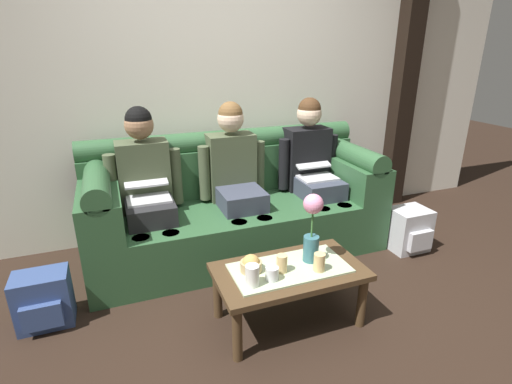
{
  "coord_description": "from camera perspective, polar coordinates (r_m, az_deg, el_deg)",
  "views": [
    {
      "loc": [
        -0.91,
        -1.68,
        1.63
      ],
      "look_at": [
        0.07,
        0.88,
        0.59
      ],
      "focal_mm": 27.4,
      "sensor_mm": 36.0,
      "label": 1
    }
  ],
  "objects": [
    {
      "name": "timber_pillar",
      "position": [
        4.32,
        20.99,
        16.99
      ],
      "size": [
        0.2,
        0.2,
        2.9
      ],
      "primitive_type": "cube",
      "color": "black",
      "rests_on": "ground_plane"
    },
    {
      "name": "backpack_left",
      "position": [
        2.79,
        -28.6,
        -13.73
      ],
      "size": [
        0.32,
        0.26,
        0.35
      ],
      "color": "#33477A",
      "rests_on": "ground_plane"
    },
    {
      "name": "coffee_table",
      "position": [
        2.41,
        4.87,
        -12.13
      ],
      "size": [
        0.9,
        0.49,
        0.39
      ],
      "color": "#47331E",
      "rests_on": "ground_plane"
    },
    {
      "name": "backpack_right",
      "position": [
        3.53,
        21.43,
        -5.17
      ],
      "size": [
        0.31,
        0.3,
        0.36
      ],
      "color": "#B7B7BC",
      "rests_on": "ground_plane"
    },
    {
      "name": "ground_plane",
      "position": [
        2.51,
        6.04,
        -19.9
      ],
      "size": [
        14.0,
        14.0,
        0.0
      ],
      "primitive_type": "plane",
      "color": "black"
    },
    {
      "name": "cup_near_right",
      "position": [
        2.18,
        -0.55,
        -12.1
      ],
      "size": [
        0.08,
        0.08,
        0.12
      ],
      "primitive_type": "cylinder",
      "color": "white",
      "rests_on": "coffee_table"
    },
    {
      "name": "cup_far_left",
      "position": [
        2.35,
        9.23,
        -10.08
      ],
      "size": [
        0.07,
        0.07,
        0.11
      ],
      "primitive_type": "cylinder",
      "color": "#DBB77A",
      "rests_on": "coffee_table"
    },
    {
      "name": "back_wall_patterned",
      "position": [
        3.51,
        -6.13,
        17.61
      ],
      "size": [
        6.0,
        0.12,
        2.9
      ],
      "primitive_type": "cube",
      "color": "silver",
      "rests_on": "ground_plane"
    },
    {
      "name": "couch",
      "position": [
        3.25,
        -2.97,
        -2.2
      ],
      "size": [
        2.34,
        0.88,
        0.96
      ],
      "color": "#2D5633",
      "rests_on": "ground_plane"
    },
    {
      "name": "person_middle",
      "position": [
        3.14,
        -3.04,
        2.65
      ],
      "size": [
        0.56,
        0.67,
        1.22
      ],
      "color": "#383D4C",
      "rests_on": "ground_plane"
    },
    {
      "name": "flower_vase",
      "position": [
        2.36,
        8.2,
        -4.8
      ],
      "size": [
        0.12,
        0.12,
        0.44
      ],
      "color": "#336672",
      "rests_on": "coffee_table"
    },
    {
      "name": "snack_bowl",
      "position": [
        2.32,
        -0.73,
        -10.54
      ],
      "size": [
        0.13,
        0.13,
        0.1
      ],
      "color": "tan",
      "rests_on": "coffee_table"
    },
    {
      "name": "person_left",
      "position": [
        3.02,
        -15.73,
        1.09
      ],
      "size": [
        0.56,
        0.67,
        1.22
      ],
      "color": "#232326",
      "rests_on": "ground_plane"
    },
    {
      "name": "cup_far_center",
      "position": [
        2.24,
        2.35,
        -11.81
      ],
      "size": [
        0.08,
        0.08,
        0.08
      ],
      "primitive_type": "cylinder",
      "color": "silver",
      "rests_on": "coffee_table"
    },
    {
      "name": "cup_near_left",
      "position": [
        2.31,
        3.79,
        -10.38
      ],
      "size": [
        0.06,
        0.06,
        0.11
      ],
      "primitive_type": "cylinder",
      "color": "#DBB77A",
      "rests_on": "coffee_table"
    },
    {
      "name": "person_right",
      "position": [
        3.41,
        8.19,
        3.9
      ],
      "size": [
        0.56,
        0.67,
        1.22
      ],
      "color": "#383D4C",
      "rests_on": "ground_plane"
    }
  ]
}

